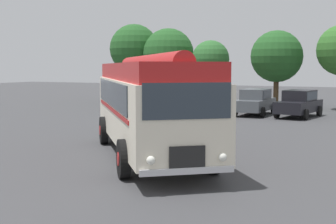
% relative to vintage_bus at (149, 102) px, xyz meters
% --- Properties ---
extents(ground_plane, '(120.00, 120.00, 0.00)m').
position_rel_vintage_bus_xyz_m(ground_plane, '(-0.34, 0.39, -1.89)').
color(ground_plane, '#3D3D3F').
extents(vintage_bus, '(8.27, 9.36, 3.49)m').
position_rel_vintage_bus_xyz_m(vintage_bus, '(0.00, 0.00, 0.00)').
color(vintage_bus, silver).
rests_on(vintage_bus, ground).
extents(car_near_left, '(2.21, 4.32, 1.66)m').
position_rel_vintage_bus_xyz_m(car_near_left, '(-6.21, 14.96, -1.05)').
color(car_near_left, '#144C28').
rests_on(car_near_left, ground).
extents(car_mid_left, '(2.36, 4.38, 1.66)m').
position_rel_vintage_bus_xyz_m(car_mid_left, '(-3.30, 15.43, -1.05)').
color(car_mid_left, maroon).
rests_on(car_mid_left, ground).
extents(car_mid_right, '(2.00, 4.22, 1.66)m').
position_rel_vintage_bus_xyz_m(car_mid_right, '(-0.52, 15.19, -1.05)').
color(car_mid_right, '#4C5156').
rests_on(car_mid_right, ground).
extents(car_far_right, '(2.42, 4.41, 1.66)m').
position_rel_vintage_bus_xyz_m(car_far_right, '(2.26, 15.09, -1.05)').
color(car_far_right, black).
rests_on(car_far_right, ground).
extents(tree_far_left, '(4.31, 4.31, 6.83)m').
position_rel_vintage_bus_xyz_m(tree_far_left, '(-13.51, 21.87, 2.87)').
color(tree_far_left, '#4C3823').
rests_on(tree_far_left, ground).
extents(tree_left_of_centre, '(4.32, 4.32, 6.32)m').
position_rel_vintage_bus_xyz_m(tree_left_of_centre, '(-9.80, 21.61, 2.27)').
color(tree_left_of_centre, '#4C3823').
rests_on(tree_left_of_centre, ground).
extents(tree_centre, '(3.03, 3.03, 5.21)m').
position_rel_vintage_bus_xyz_m(tree_centre, '(-5.93, 21.46, 1.74)').
color(tree_centre, '#4C3823').
rests_on(tree_centre, ground).
extents(tree_right_of_centre, '(3.89, 3.89, 5.81)m').
position_rel_vintage_bus_xyz_m(tree_right_of_centre, '(-0.71, 21.17, 1.99)').
color(tree_right_of_centre, '#4C3823').
rests_on(tree_right_of_centre, ground).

